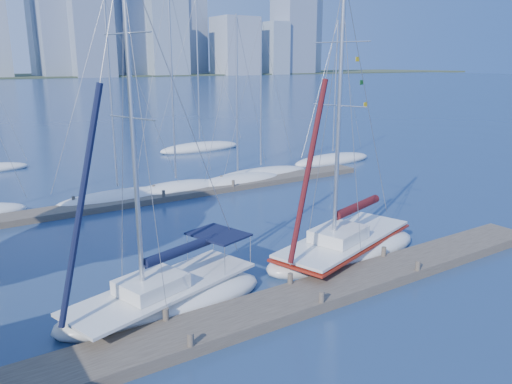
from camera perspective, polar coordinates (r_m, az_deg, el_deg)
ground at (r=18.60m, az=5.61°, el=-12.45°), size 700.00×700.00×0.00m
near_dock at (r=18.51m, az=5.63°, el=-11.90°), size 26.00×2.00×0.40m
far_dock at (r=32.48m, az=-9.42°, el=-0.30°), size 30.00×1.80×0.36m
sailboat_navy at (r=17.90m, az=-10.50°, el=-10.22°), size 8.04×4.61×12.16m
sailboat_maroon at (r=22.44m, az=10.11°, el=-5.17°), size 8.70×5.04×12.09m
bg_boat_1 at (r=32.18m, az=-15.45°, el=-0.65°), size 7.95×3.33×12.32m
bg_boat_2 at (r=33.46m, az=-9.08°, el=0.33°), size 7.24×4.45×13.64m
bg_boat_3 at (r=35.34m, az=-2.09°, el=1.24°), size 7.32×4.62×11.85m
bg_boat_4 at (r=37.46m, az=0.55°, el=2.00°), size 8.57×4.77×11.81m
bg_boat_5 at (r=43.66m, az=8.75°, el=3.67°), size 8.29×3.58×12.09m
bg_boat_7 at (r=49.56m, az=-6.40°, el=5.08°), size 8.75×4.45×14.58m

